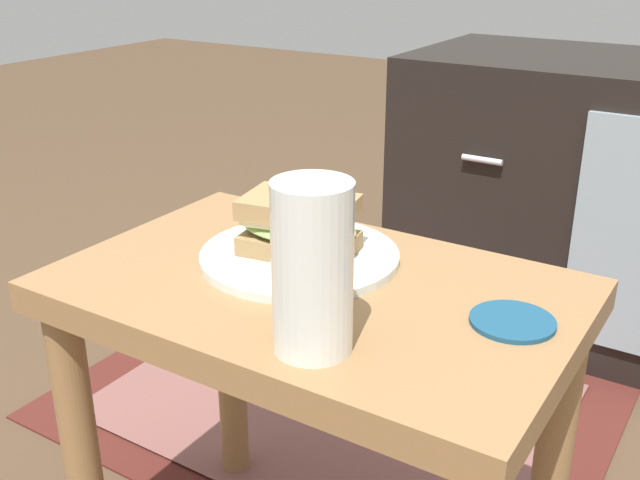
{
  "coord_description": "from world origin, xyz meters",
  "views": [
    {
      "loc": [
        0.4,
        -0.62,
        0.81
      ],
      "look_at": [
        0.01,
        0.0,
        0.51
      ],
      "focal_mm": 42.34,
      "sensor_mm": 36.0,
      "label": 1
    }
  ],
  "objects_px": {
    "beer_glass": "(312,272)",
    "coaster": "(512,321)",
    "plate": "(300,256)",
    "sandwich_front": "(299,225)"
  },
  "relations": [
    {
      "from": "sandwich_front",
      "to": "beer_glass",
      "type": "relative_size",
      "value": 0.92
    },
    {
      "from": "plate",
      "to": "coaster",
      "type": "height_order",
      "value": "plate"
    },
    {
      "from": "plate",
      "to": "coaster",
      "type": "relative_size",
      "value": 2.77
    },
    {
      "from": "beer_glass",
      "to": "coaster",
      "type": "bearing_deg",
      "value": 45.44
    },
    {
      "from": "plate",
      "to": "sandwich_front",
      "type": "height_order",
      "value": "sandwich_front"
    },
    {
      "from": "beer_glass",
      "to": "plate",
      "type": "bearing_deg",
      "value": 127.12
    },
    {
      "from": "coaster",
      "to": "beer_glass",
      "type": "bearing_deg",
      "value": -134.56
    },
    {
      "from": "beer_glass",
      "to": "coaster",
      "type": "distance_m",
      "value": 0.21
    },
    {
      "from": "beer_glass",
      "to": "coaster",
      "type": "height_order",
      "value": "beer_glass"
    },
    {
      "from": "plate",
      "to": "beer_glass",
      "type": "bearing_deg",
      "value": -52.88
    }
  ]
}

